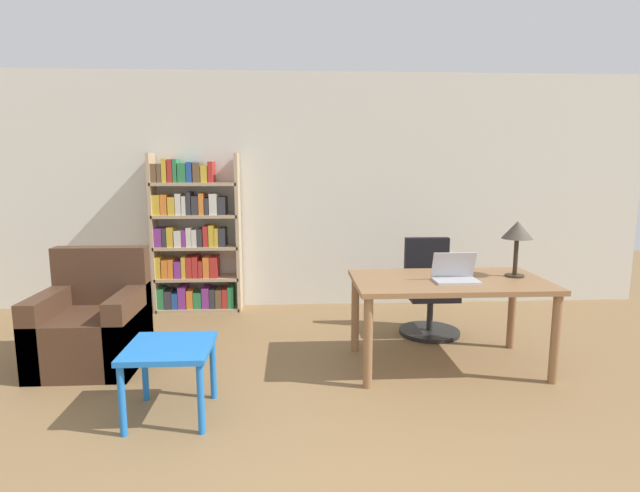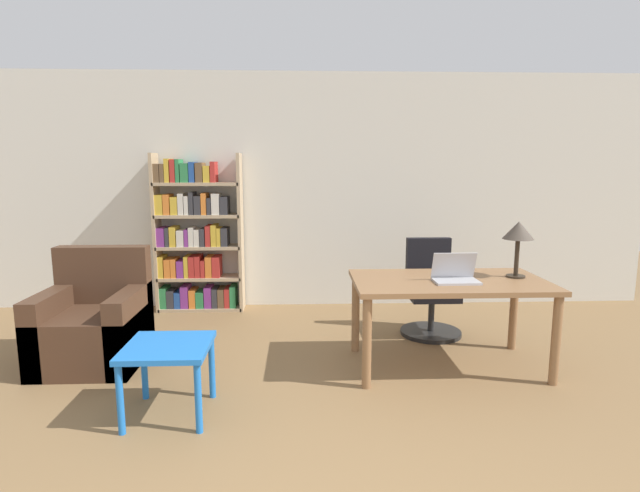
{
  "view_description": "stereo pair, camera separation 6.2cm",
  "coord_description": "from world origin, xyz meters",
  "px_view_note": "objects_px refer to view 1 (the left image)",
  "views": [
    {
      "loc": [
        -0.19,
        -1.32,
        1.65
      ],
      "look_at": [
        0.03,
        2.77,
        0.99
      ],
      "focal_mm": 28.0,
      "sensor_mm": 36.0,
      "label": 1
    },
    {
      "loc": [
        -0.13,
        -1.32,
        1.65
      ],
      "look_at": [
        0.03,
        2.77,
        0.99
      ],
      "focal_mm": 28.0,
      "sensor_mm": 36.0,
      "label": 2
    }
  ],
  "objects_px": {
    "table_lamp": "(517,233)",
    "armchair": "(93,328)",
    "side_table_blue": "(170,357)",
    "office_chair": "(429,293)",
    "bookshelf": "(193,240)",
    "laptop": "(455,275)",
    "desk": "(449,290)"
  },
  "relations": [
    {
      "from": "table_lamp",
      "to": "armchair",
      "type": "height_order",
      "value": "table_lamp"
    },
    {
      "from": "side_table_blue",
      "to": "armchair",
      "type": "distance_m",
      "value": 1.27
    },
    {
      "from": "office_chair",
      "to": "bookshelf",
      "type": "distance_m",
      "value": 2.68
    },
    {
      "from": "laptop",
      "to": "side_table_blue",
      "type": "height_order",
      "value": "laptop"
    },
    {
      "from": "laptop",
      "to": "armchair",
      "type": "distance_m",
      "value": 3.01
    },
    {
      "from": "laptop",
      "to": "desk",
      "type": "bearing_deg",
      "value": 108.08
    },
    {
      "from": "table_lamp",
      "to": "office_chair",
      "type": "relative_size",
      "value": 0.49
    },
    {
      "from": "office_chair",
      "to": "armchair",
      "type": "relative_size",
      "value": 0.98
    },
    {
      "from": "table_lamp",
      "to": "desk",
      "type": "bearing_deg",
      "value": -173.29
    },
    {
      "from": "table_lamp",
      "to": "office_chair",
      "type": "bearing_deg",
      "value": 122.33
    },
    {
      "from": "laptop",
      "to": "office_chair",
      "type": "distance_m",
      "value": 1.0
    },
    {
      "from": "laptop",
      "to": "side_table_blue",
      "type": "relative_size",
      "value": 0.63
    },
    {
      "from": "desk",
      "to": "laptop",
      "type": "distance_m",
      "value": 0.16
    },
    {
      "from": "laptop",
      "to": "side_table_blue",
      "type": "bearing_deg",
      "value": -162.66
    },
    {
      "from": "side_table_blue",
      "to": "table_lamp",
      "type": "bearing_deg",
      "value": 16.71
    },
    {
      "from": "desk",
      "to": "side_table_blue",
      "type": "height_order",
      "value": "desk"
    },
    {
      "from": "table_lamp",
      "to": "bookshelf",
      "type": "height_order",
      "value": "bookshelf"
    },
    {
      "from": "desk",
      "to": "office_chair",
      "type": "height_order",
      "value": "office_chair"
    },
    {
      "from": "desk",
      "to": "table_lamp",
      "type": "distance_m",
      "value": 0.74
    },
    {
      "from": "bookshelf",
      "to": "table_lamp",
      "type": "bearing_deg",
      "value": -29.75
    },
    {
      "from": "desk",
      "to": "bookshelf",
      "type": "distance_m",
      "value": 2.99
    },
    {
      "from": "laptop",
      "to": "office_chair",
      "type": "bearing_deg",
      "value": 86.51
    },
    {
      "from": "bookshelf",
      "to": "laptop",
      "type": "bearing_deg",
      "value": -37.21
    },
    {
      "from": "office_chair",
      "to": "armchair",
      "type": "bearing_deg",
      "value": -167.91
    },
    {
      "from": "desk",
      "to": "armchair",
      "type": "height_order",
      "value": "armchair"
    },
    {
      "from": "laptop",
      "to": "office_chair",
      "type": "height_order",
      "value": "laptop"
    },
    {
      "from": "office_chair",
      "to": "desk",
      "type": "bearing_deg",
      "value": -95.37
    },
    {
      "from": "side_table_blue",
      "to": "laptop",
      "type": "bearing_deg",
      "value": 17.34
    },
    {
      "from": "armchair",
      "to": "bookshelf",
      "type": "bearing_deg",
      "value": 70.93
    },
    {
      "from": "side_table_blue",
      "to": "armchair",
      "type": "relative_size",
      "value": 0.58
    },
    {
      "from": "office_chair",
      "to": "bookshelf",
      "type": "height_order",
      "value": "bookshelf"
    },
    {
      "from": "desk",
      "to": "office_chair",
      "type": "distance_m",
      "value": 0.89
    }
  ]
}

